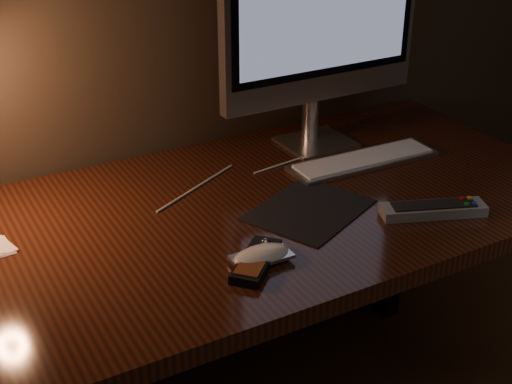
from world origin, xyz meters
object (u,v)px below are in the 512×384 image
keyboard (364,160)px  desk (221,246)px  tv_remote (433,209)px  mouse (261,257)px  media_remote (256,261)px  monitor (323,15)px

keyboard → desk: bearing=-179.2°
tv_remote → mouse: bearing=-160.3°
keyboard → media_remote: bearing=-147.1°
monitor → media_remote: size_ratio=3.76×
desk → keyboard: keyboard is taller
mouse → desk: bearing=80.1°
monitor → mouse: monitor is taller
keyboard → tv_remote: tv_remote is taller
monitor → media_remote: monitor is taller
desk → monitor: (0.36, 0.14, 0.47)m
monitor → mouse: size_ratio=4.98×
monitor → mouse: 0.68m
keyboard → mouse: size_ratio=3.39×
desk → media_remote: 0.32m
media_remote → tv_remote: bearing=-43.9°
monitor → mouse: bearing=-134.1°
monitor → tv_remote: (0.00, -0.44, -0.33)m
mouse → media_remote: media_remote is taller
monitor → tv_remote: 0.55m
desk → media_remote: (-0.07, -0.28, 0.14)m
media_remote → tv_remote: same height
desk → tv_remote: size_ratio=6.96×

